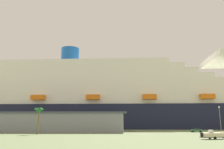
{
  "coord_description": "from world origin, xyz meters",
  "views": [
    {
      "loc": [
        -12.99,
        -81.44,
        3.78
      ],
      "look_at": [
        -8.72,
        38.61,
        28.81
      ],
      "focal_mm": 37.22,
      "sensor_mm": 36.0,
      "label": 1
    }
  ],
  "objects_px": {
    "street_lamp": "(220,116)",
    "parked_car_silver_sedan": "(89,130)",
    "small_boat_on_trailer": "(216,135)",
    "cruise_ship": "(120,102)",
    "parked_car_green_wagon": "(196,130)",
    "palm_tree": "(39,113)"
  },
  "relations": [
    {
      "from": "cruise_ship",
      "to": "small_boat_on_trailer",
      "type": "relative_size",
      "value": 34.76
    },
    {
      "from": "parked_car_green_wagon",
      "to": "palm_tree",
      "type": "bearing_deg",
      "value": -165.59
    },
    {
      "from": "cruise_ship",
      "to": "street_lamp",
      "type": "height_order",
      "value": "cruise_ship"
    },
    {
      "from": "street_lamp",
      "to": "parked_car_silver_sedan",
      "type": "distance_m",
      "value": 50.18
    },
    {
      "from": "small_boat_on_trailer",
      "to": "palm_tree",
      "type": "relative_size",
      "value": 0.91
    },
    {
      "from": "palm_tree",
      "to": "parked_car_silver_sedan",
      "type": "bearing_deg",
      "value": 49.64
    },
    {
      "from": "small_boat_on_trailer",
      "to": "street_lamp",
      "type": "xyz_separation_m",
      "value": [
        12.9,
        22.79,
        4.97
      ]
    },
    {
      "from": "street_lamp",
      "to": "parked_car_silver_sedan",
      "type": "xyz_separation_m",
      "value": [
        -45.43,
        20.7,
        -5.1
      ]
    },
    {
      "from": "palm_tree",
      "to": "parked_car_silver_sedan",
      "type": "height_order",
      "value": "palm_tree"
    },
    {
      "from": "street_lamp",
      "to": "parked_car_silver_sedan",
      "type": "bearing_deg",
      "value": 155.5
    },
    {
      "from": "street_lamp",
      "to": "parked_car_green_wagon",
      "type": "distance_m",
      "value": 18.16
    },
    {
      "from": "parked_car_silver_sedan",
      "to": "street_lamp",
      "type": "bearing_deg",
      "value": -24.5
    },
    {
      "from": "cruise_ship",
      "to": "parked_car_silver_sedan",
      "type": "distance_m",
      "value": 58.24
    },
    {
      "from": "small_boat_on_trailer",
      "to": "cruise_ship",
      "type": "bearing_deg",
      "value": 99.17
    },
    {
      "from": "parked_car_silver_sedan",
      "to": "palm_tree",
      "type": "bearing_deg",
      "value": -130.36
    },
    {
      "from": "small_boat_on_trailer",
      "to": "parked_car_silver_sedan",
      "type": "relative_size",
      "value": 1.8
    },
    {
      "from": "cruise_ship",
      "to": "parked_car_silver_sedan",
      "type": "relative_size",
      "value": 62.57
    },
    {
      "from": "small_boat_on_trailer",
      "to": "street_lamp",
      "type": "distance_m",
      "value": 26.66
    },
    {
      "from": "palm_tree",
      "to": "parked_car_green_wagon",
      "type": "xyz_separation_m",
      "value": [
        59.74,
        15.35,
        -6.29
      ]
    },
    {
      "from": "cruise_ship",
      "to": "street_lamp",
      "type": "bearing_deg",
      "value": -68.92
    },
    {
      "from": "cruise_ship",
      "to": "parked_car_green_wagon",
      "type": "height_order",
      "value": "cruise_ship"
    },
    {
      "from": "small_boat_on_trailer",
      "to": "street_lamp",
      "type": "relative_size",
      "value": 0.86
    }
  ]
}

